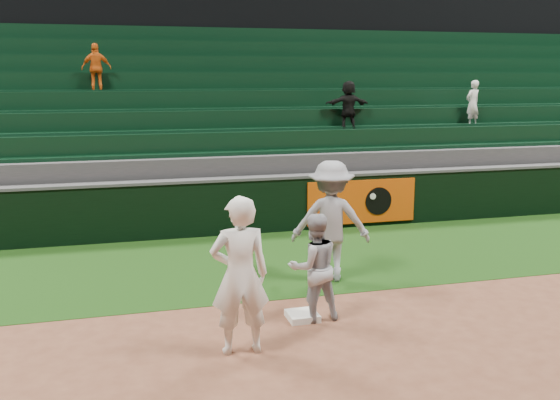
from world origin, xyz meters
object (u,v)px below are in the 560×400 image
(first_base, at_px, (302,316))
(baserunner, at_px, (314,267))
(base_coach, at_px, (331,221))
(first_baseman, at_px, (240,276))

(first_base, relative_size, baserunner, 0.27)
(first_base, bearing_deg, base_coach, 58.25)
(baserunner, xyz_separation_m, base_coach, (0.82, 1.61, 0.25))
(baserunner, bearing_deg, first_baseman, 28.74)
(first_baseman, bearing_deg, base_coach, -128.59)
(first_baseman, distance_m, base_coach, 3.15)
(first_baseman, bearing_deg, first_base, -140.40)
(first_base, distance_m, first_baseman, 1.66)
(first_base, distance_m, baserunner, 0.75)
(first_baseman, distance_m, baserunner, 1.47)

